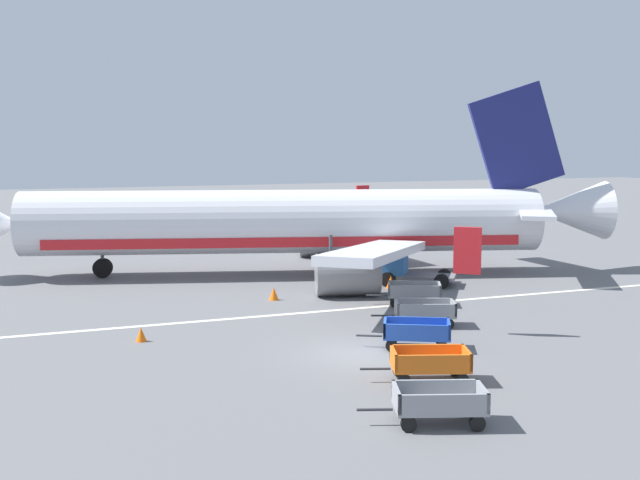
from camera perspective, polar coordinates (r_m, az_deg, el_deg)
The scene contains 12 objects.
ground_plane at distance 29.21m, azimuth 3.14°, elevation -8.30°, with size 220.00×220.00×0.00m, color slate.
apron_stripe at distance 35.77m, azimuth -1.57°, elevation -5.38°, with size 120.00×0.36×0.01m, color silver.
airplane at distance 45.70m, azimuth -1.33°, elevation 1.26°, with size 37.08×30.07×11.34m.
baggage_cart_nearest at distance 22.34m, azimuth 8.68°, elevation -11.70°, with size 3.60×2.12×1.07m.
baggage_cart_second_in_row at distance 26.04m, azimuth 8.02°, elevation -8.92°, with size 3.60×2.13×1.07m.
baggage_cart_third_in_row at distance 29.98m, azimuth 7.05°, elevation -6.75°, with size 3.50×2.38×1.07m.
baggage_cart_fourth_in_row at distance 33.61m, azimuth 7.65°, elevation -5.22°, with size 3.58×2.20×1.07m.
baggage_cart_far_end at distance 37.72m, azimuth 6.87°, elevation -3.84°, with size 3.52×2.34×1.07m.
service_truck_beside_carts at distance 43.01m, azimuth 5.82°, elevation -1.78°, with size 4.68×4.04×2.10m.
traffic_cone_near_plane at distance 41.89m, azimuth 5.19°, elevation -3.08°, with size 0.51×0.51×0.67m, color orange.
traffic_cone_mid_apron at distance 31.64m, azimuth -12.94°, elevation -6.73°, with size 0.43×0.43×0.56m, color orange.
traffic_cone_by_carts at distance 38.75m, azimuth -3.40°, elevation -3.93°, with size 0.49×0.49×0.64m, color orange.
Camera 1 is at (-11.40, -25.74, 7.83)m, focal length 43.81 mm.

